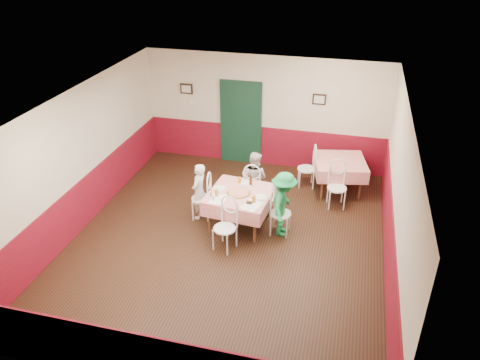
% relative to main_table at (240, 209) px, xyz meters
% --- Properties ---
extents(floor, '(7.00, 7.00, 0.00)m').
position_rel_main_table_xyz_m(floor, '(-0.10, -0.59, -0.38)').
color(floor, black).
rests_on(floor, ground).
extents(ceiling, '(7.00, 7.00, 0.00)m').
position_rel_main_table_xyz_m(ceiling, '(-0.10, -0.59, 2.42)').
color(ceiling, white).
rests_on(ceiling, back_wall).
extents(back_wall, '(6.00, 0.10, 2.80)m').
position_rel_main_table_xyz_m(back_wall, '(-0.10, 2.91, 1.02)').
color(back_wall, beige).
rests_on(back_wall, ground).
extents(front_wall, '(6.00, 0.10, 2.80)m').
position_rel_main_table_xyz_m(front_wall, '(-0.10, -4.09, 1.02)').
color(front_wall, beige).
rests_on(front_wall, ground).
extents(left_wall, '(0.10, 7.00, 2.80)m').
position_rel_main_table_xyz_m(left_wall, '(-3.10, -0.59, 1.02)').
color(left_wall, beige).
rests_on(left_wall, ground).
extents(right_wall, '(0.10, 7.00, 2.80)m').
position_rel_main_table_xyz_m(right_wall, '(2.90, -0.59, 1.02)').
color(right_wall, beige).
rests_on(right_wall, ground).
extents(wainscot_back, '(6.00, 0.03, 1.00)m').
position_rel_main_table_xyz_m(wainscot_back, '(-0.10, 2.90, 0.12)').
color(wainscot_back, maroon).
rests_on(wainscot_back, ground).
extents(wainscot_left, '(0.03, 7.00, 1.00)m').
position_rel_main_table_xyz_m(wainscot_left, '(-3.09, -0.59, 0.12)').
color(wainscot_left, maroon).
rests_on(wainscot_left, ground).
extents(wainscot_right, '(0.03, 7.00, 1.00)m').
position_rel_main_table_xyz_m(wainscot_right, '(2.88, -0.59, 0.12)').
color(wainscot_right, maroon).
rests_on(wainscot_right, ground).
extents(door, '(0.96, 0.06, 2.10)m').
position_rel_main_table_xyz_m(door, '(-0.70, 2.86, 0.68)').
color(door, black).
rests_on(door, ground).
extents(picture_left, '(0.32, 0.03, 0.26)m').
position_rel_main_table_xyz_m(picture_left, '(-2.10, 2.86, 1.48)').
color(picture_left, black).
rests_on(picture_left, back_wall).
extents(picture_right, '(0.32, 0.03, 0.26)m').
position_rel_main_table_xyz_m(picture_right, '(1.20, 2.86, 1.48)').
color(picture_right, black).
rests_on(picture_right, back_wall).
extents(thermostat, '(0.10, 0.03, 0.10)m').
position_rel_main_table_xyz_m(thermostat, '(-2.00, 2.86, 1.12)').
color(thermostat, white).
rests_on(thermostat, back_wall).
extents(main_table, '(1.34, 1.34, 0.77)m').
position_rel_main_table_xyz_m(main_table, '(0.00, 0.00, 0.00)').
color(main_table, red).
rests_on(main_table, ground).
extents(second_table, '(1.32, 1.32, 0.77)m').
position_rel_main_table_xyz_m(second_table, '(1.86, 1.97, 0.00)').
color(second_table, red).
rests_on(second_table, ground).
extents(chair_left, '(0.46, 0.46, 0.90)m').
position_rel_main_table_xyz_m(chair_left, '(-0.85, 0.08, 0.08)').
color(chair_left, white).
rests_on(chair_left, ground).
extents(chair_right, '(0.43, 0.43, 0.90)m').
position_rel_main_table_xyz_m(chair_right, '(0.85, -0.08, 0.08)').
color(chair_right, white).
rests_on(chair_right, ground).
extents(chair_far, '(0.44, 0.44, 0.90)m').
position_rel_main_table_xyz_m(chair_far, '(0.08, 0.85, 0.08)').
color(chair_far, white).
rests_on(chair_far, ground).
extents(chair_near, '(0.53, 0.53, 0.90)m').
position_rel_main_table_xyz_m(chair_near, '(-0.08, -0.85, 0.08)').
color(chair_near, white).
rests_on(chair_near, ground).
extents(chair_second_a, '(0.50, 0.50, 0.90)m').
position_rel_main_table_xyz_m(chair_second_a, '(1.11, 1.97, 0.08)').
color(chair_second_a, white).
rests_on(chair_second_a, ground).
extents(chair_second_b, '(0.50, 0.50, 0.90)m').
position_rel_main_table_xyz_m(chair_second_b, '(1.86, 1.22, 0.08)').
color(chair_second_b, white).
rests_on(chair_second_b, ground).
extents(pizza, '(0.48, 0.48, 0.03)m').
position_rel_main_table_xyz_m(pizza, '(-0.02, -0.02, 0.40)').
color(pizza, '#B74723').
rests_on(pizza, main_table).
extents(plate_left, '(0.27, 0.27, 0.01)m').
position_rel_main_table_xyz_m(plate_left, '(-0.44, 0.06, 0.39)').
color(plate_left, white).
rests_on(plate_left, main_table).
extents(plate_right, '(0.27, 0.27, 0.01)m').
position_rel_main_table_xyz_m(plate_right, '(0.44, -0.07, 0.39)').
color(plate_right, white).
rests_on(plate_right, main_table).
extents(plate_far, '(0.27, 0.27, 0.01)m').
position_rel_main_table_xyz_m(plate_far, '(0.04, 0.41, 0.39)').
color(plate_far, white).
rests_on(plate_far, main_table).
extents(glass_a, '(0.08, 0.08, 0.13)m').
position_rel_main_table_xyz_m(glass_a, '(-0.42, -0.23, 0.45)').
color(glass_a, '#BF7219').
rests_on(glass_a, main_table).
extents(glass_b, '(0.08, 0.08, 0.13)m').
position_rel_main_table_xyz_m(glass_b, '(0.35, -0.28, 0.45)').
color(glass_b, '#BF7219').
rests_on(glass_b, main_table).
extents(glass_c, '(0.08, 0.08, 0.13)m').
position_rel_main_table_xyz_m(glass_c, '(-0.11, 0.40, 0.45)').
color(glass_c, '#BF7219').
rests_on(glass_c, main_table).
extents(beer_bottle, '(0.07, 0.07, 0.22)m').
position_rel_main_table_xyz_m(beer_bottle, '(0.13, 0.36, 0.50)').
color(beer_bottle, '#381C0A').
rests_on(beer_bottle, main_table).
extents(shaker_a, '(0.04, 0.04, 0.09)m').
position_rel_main_table_xyz_m(shaker_a, '(-0.47, -0.39, 0.43)').
color(shaker_a, silver).
rests_on(shaker_a, main_table).
extents(shaker_b, '(0.04, 0.04, 0.09)m').
position_rel_main_table_xyz_m(shaker_b, '(-0.42, -0.43, 0.43)').
color(shaker_b, silver).
rests_on(shaker_b, main_table).
extents(shaker_c, '(0.04, 0.04, 0.09)m').
position_rel_main_table_xyz_m(shaker_c, '(-0.51, -0.29, 0.43)').
color(shaker_c, '#B23319').
rests_on(shaker_c, main_table).
extents(menu_left, '(0.32, 0.41, 0.00)m').
position_rel_main_table_xyz_m(menu_left, '(-0.36, -0.34, 0.39)').
color(menu_left, white).
rests_on(menu_left, main_table).
extents(menu_right, '(0.41, 0.47, 0.00)m').
position_rel_main_table_xyz_m(menu_right, '(0.33, -0.40, 0.39)').
color(menu_right, white).
rests_on(menu_right, main_table).
extents(wallet, '(0.12, 0.10, 0.02)m').
position_rel_main_table_xyz_m(wallet, '(0.27, -0.34, 0.40)').
color(wallet, black).
rests_on(wallet, main_table).
extents(diner_left, '(0.35, 0.48, 1.23)m').
position_rel_main_table_xyz_m(diner_left, '(-0.90, 0.09, 0.24)').
color(diner_left, gray).
rests_on(diner_left, ground).
extents(diner_far, '(0.70, 0.61, 1.25)m').
position_rel_main_table_xyz_m(diner_far, '(0.09, 0.90, 0.25)').
color(diner_far, gray).
rests_on(diner_far, ground).
extents(diner_right, '(0.51, 0.88, 1.35)m').
position_rel_main_table_xyz_m(diner_right, '(0.90, -0.09, 0.30)').
color(diner_right, gray).
rests_on(diner_right, ground).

